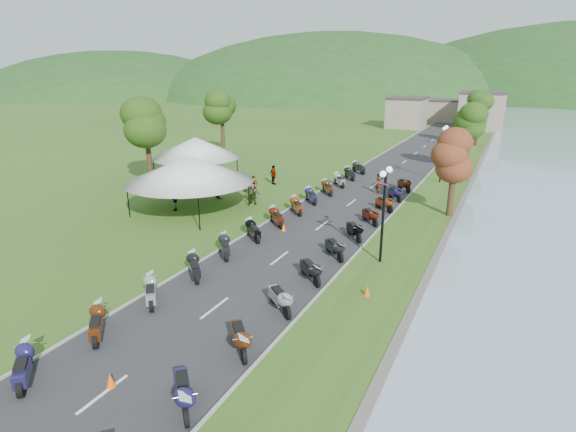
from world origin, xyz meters
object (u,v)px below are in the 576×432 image
at_px(vendor_tent_main, 190,184).
at_px(pedestrian_c, 175,210).
at_px(pedestrian_a, 254,198).
at_px(pedestrian_b, 219,198).

distance_m(vendor_tent_main, pedestrian_c, 2.38).
distance_m(pedestrian_a, pedestrian_b, 2.86).
bearing_deg(vendor_tent_main, pedestrian_b, 94.62).
distance_m(pedestrian_b, pedestrian_c, 4.31).
bearing_deg(pedestrian_c, pedestrian_a, 98.78).
bearing_deg(pedestrian_a, pedestrian_c, 172.89).
xyz_separation_m(pedestrian_b, pedestrian_c, (-0.92, -4.21, 0.00)).
distance_m(vendor_tent_main, pedestrian_b, 4.30).
height_order(vendor_tent_main, pedestrian_c, vendor_tent_main).
height_order(pedestrian_a, pedestrian_c, pedestrian_c).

